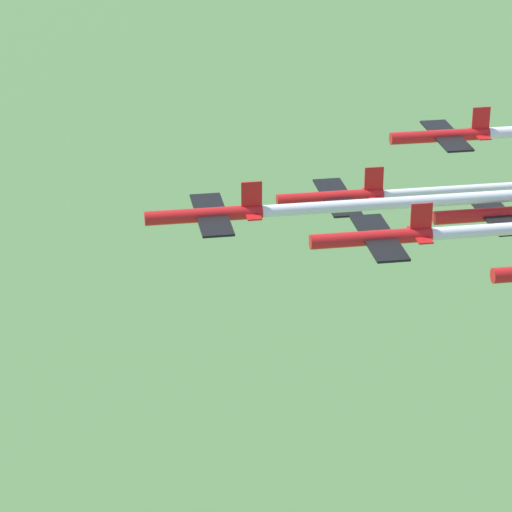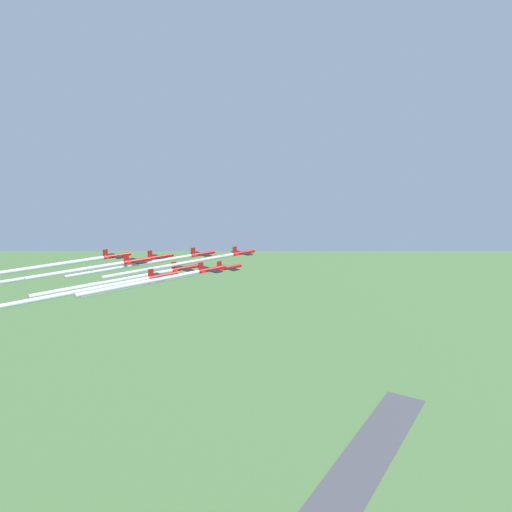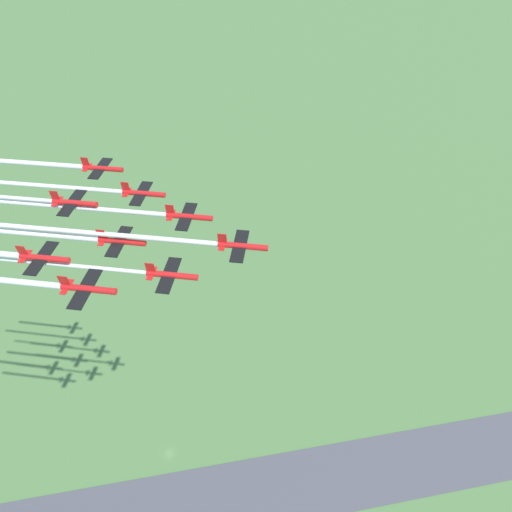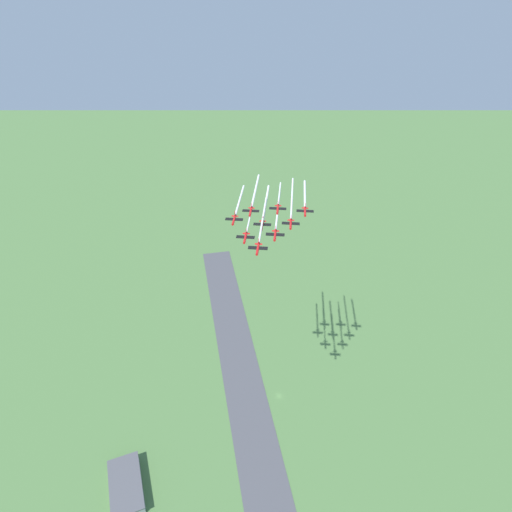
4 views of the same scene
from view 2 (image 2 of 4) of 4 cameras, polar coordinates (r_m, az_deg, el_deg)
jet_0 at (r=171.66m, az=-1.52°, el=0.38°), size 9.39×9.17×3.22m
jet_1 at (r=169.86m, az=-6.21°, el=0.25°), size 9.39×9.17×3.22m
jet_2 at (r=159.21m, az=-3.19°, el=-1.33°), size 9.39×9.17×3.22m
jet_3 at (r=169.35m, az=-10.96°, el=-0.09°), size 9.39×9.17×3.22m
jet_4 at (r=157.81m, az=-8.26°, el=-1.38°), size 9.39×9.17×3.22m
jet_5 at (r=145.89m, az=-5.18°, el=-1.52°), size 9.39×9.17×3.22m
jet_6 at (r=169.72m, az=-15.72°, el=0.03°), size 9.39×9.17×3.22m
jet_7 at (r=157.10m, az=-13.43°, el=-0.52°), size 9.39×9.17×3.22m
jet_8 at (r=145.45m, az=-10.70°, el=-2.24°), size 9.39×9.17×3.22m
smoke_trail_0 at (r=155.56m, az=-9.39°, el=-1.02°), size 42.67×21.38×1.00m
smoke_trail_1 at (r=156.77m, az=-13.83°, el=-1.04°), size 38.55×19.38×1.00m
smoke_trail_2 at (r=144.77m, az=-11.40°, el=-2.93°), size 39.93×19.91×0.79m
smoke_trail_3 at (r=156.58m, az=-20.43°, el=-1.64°), size 46.67×23.33×1.02m
smoke_trail_4 at (r=145.81m, az=-16.64°, el=-2.90°), size 38.51×19.52×1.23m
smoke_trail_5 at (r=134.24m, az=-12.87°, el=-3.00°), size 32.80×16.67×1.11m
smoke_trail_6 at (r=161.82m, az=-22.50°, el=-1.04°), size 31.02×15.88×1.22m
smoke_trail_7 at (r=149.49m, az=-19.70°, el=-1.55°), size 25.93×13.15×0.84m
smoke_trail_8 at (r=134.44m, az=-20.27°, el=-3.99°), size 39.61×20.05×1.23m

